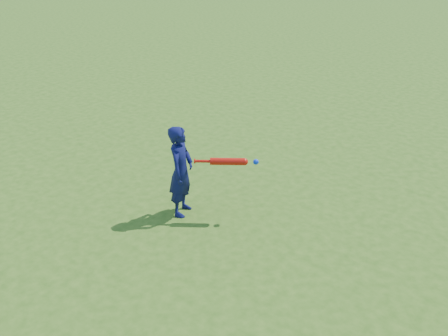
{
  "coord_description": "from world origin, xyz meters",
  "views": [
    {
      "loc": [
        3.0,
        -3.53,
        3.2
      ],
      "look_at": [
        -0.27,
        0.44,
        0.61
      ],
      "focal_mm": 40.0,
      "sensor_mm": 36.0,
      "label": 1
    }
  ],
  "objects": [
    {
      "name": "ground",
      "position": [
        0.0,
        0.0,
        0.0
      ],
      "size": [
        80.0,
        80.0,
        0.0
      ],
      "primitive_type": "plane",
      "color": "#335F16",
      "rests_on": "ground"
    },
    {
      "name": "bat_swing",
      "position": [
        -0.19,
        0.45,
        0.71
      ],
      "size": [
        0.61,
        0.49,
        0.08
      ],
      "rotation": [
        0.0,
        0.0,
        0.66
      ],
      "color": "red",
      "rests_on": "ground"
    },
    {
      "name": "child",
      "position": [
        -0.67,
        0.13,
        0.56
      ],
      "size": [
        0.41,
        0.48,
        1.11
      ],
      "primitive_type": "imported",
      "rotation": [
        0.0,
        0.0,
        1.98
      ],
      "color": "#0E1244",
      "rests_on": "ground"
    }
  ]
}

